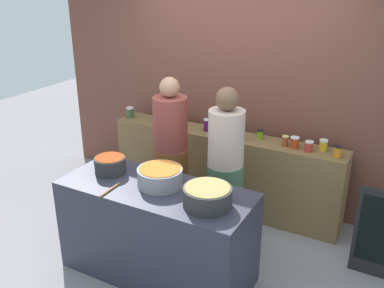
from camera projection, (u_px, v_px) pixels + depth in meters
ground at (175, 255)px, 4.27m from camera, size 12.00×12.00×0.00m
storefront_wall at (239, 75)px, 4.88m from camera, size 4.80×0.12×3.00m
display_shelf at (223, 171)px, 4.99m from camera, size 2.70×0.36×0.90m
prep_table at (157, 232)px, 3.86m from camera, size 1.70×0.70×0.88m
preserve_jar_0 at (130, 112)px, 5.33m from camera, size 0.09×0.09×0.13m
preserve_jar_1 at (158, 117)px, 5.16m from camera, size 0.09×0.09×0.14m
preserve_jar_2 at (168, 116)px, 5.18m from camera, size 0.08×0.08×0.13m
preserve_jar_3 at (179, 122)px, 4.99m from camera, size 0.09×0.09×0.14m
preserve_jar_4 at (207, 125)px, 4.89m from camera, size 0.08×0.08×0.14m
preserve_jar_5 at (219, 126)px, 4.83m from camera, size 0.08×0.08×0.15m
preserve_jar_6 at (230, 129)px, 4.78m from camera, size 0.07×0.07×0.13m
preserve_jar_7 at (241, 134)px, 4.65m from camera, size 0.07×0.07×0.12m
preserve_jar_8 at (260, 134)px, 4.66m from camera, size 0.08×0.08×0.10m
preserve_jar_9 at (285, 141)px, 4.48m from camera, size 0.07×0.07×0.11m
preserve_jar_10 at (295, 142)px, 4.42m from camera, size 0.09×0.09×0.12m
preserve_jar_11 at (309, 146)px, 4.35m from camera, size 0.09×0.09×0.11m
preserve_jar_12 at (323, 145)px, 4.37m from camera, size 0.09×0.09×0.11m
preserve_jar_13 at (338, 152)px, 4.21m from camera, size 0.08×0.08×0.12m
cooking_pot_left at (110, 165)px, 3.94m from camera, size 0.28×0.28×0.15m
cooking_pot_center at (160, 177)px, 3.71m from camera, size 0.39×0.39×0.16m
cooking_pot_right at (207, 197)px, 3.38m from camera, size 0.39×0.39×0.16m
wooden_spoon at (110, 190)px, 3.64m from camera, size 0.03×0.26×0.02m
cook_with_tongs at (171, 162)px, 4.52m from camera, size 0.36×0.36×1.64m
cook_in_cap at (225, 177)px, 4.19m from camera, size 0.35×0.35×1.63m
chalkboard_sign at (384, 235)px, 3.81m from camera, size 0.50×0.05×0.86m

